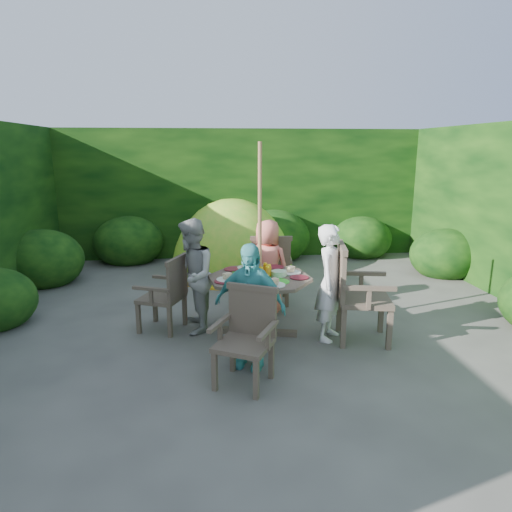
{
  "coord_description": "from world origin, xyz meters",
  "views": [
    {
      "loc": [
        -0.69,
        -5.41,
        2.13
      ],
      "look_at": [
        -0.11,
        -0.04,
        0.85
      ],
      "focal_mm": 32.0,
      "sensor_mm": 36.0,
      "label": 1
    }
  ],
  "objects": [
    {
      "name": "child_right",
      "position": [
        0.67,
        -0.63,
        0.66
      ],
      "size": [
        0.51,
        0.57,
        1.32
      ],
      "primitive_type": "imported",
      "rotation": [
        0.0,
        0.0,
        1.06
      ],
      "color": "white",
      "rests_on": "ground"
    },
    {
      "name": "child_left",
      "position": [
        -0.89,
        -0.25,
        0.68
      ],
      "size": [
        0.53,
        0.67,
        1.35
      ],
      "primitive_type": "imported",
      "rotation": [
        0.0,
        0.0,
        -1.54
      ],
      "color": "#A2A19D",
      "rests_on": "ground"
    },
    {
      "name": "dome_tent",
      "position": [
        -0.27,
        2.39,
        0.0
      ],
      "size": [
        2.28,
        2.28,
        2.59
      ],
      "rotation": [
        0.0,
        0.0,
        0.08
      ],
      "color": "#6AC626",
      "rests_on": "ground"
    },
    {
      "name": "garden_chair_back",
      "position": [
        0.16,
        0.63,
        0.51
      ],
      "size": [
        0.62,
        0.56,
        0.95
      ],
      "rotation": [
        0.0,
        0.0,
        3.05
      ],
      "color": "#43372C",
      "rests_on": "ground"
    },
    {
      "name": "garden_chair_front",
      "position": [
        -0.36,
        -1.52,
        0.46
      ],
      "size": [
        0.67,
        0.64,
        0.86
      ],
      "rotation": [
        0.0,
        0.0,
        -0.48
      ],
      "color": "#43372C",
      "rests_on": "ground"
    },
    {
      "name": "garden_chair_left",
      "position": [
        -1.19,
        -0.19,
        0.46
      ],
      "size": [
        0.62,
        0.66,
        0.87
      ],
      "rotation": [
        0.0,
        0.0,
        -1.96
      ],
      "color": "#43372C",
      "rests_on": "ground"
    },
    {
      "name": "child_front",
      "position": [
        -0.3,
        -1.21,
        0.63
      ],
      "size": [
        0.8,
        0.62,
        1.26
      ],
      "primitive_type": "imported",
      "rotation": [
        0.0,
        0.0,
        -0.49
      ],
      "color": "#4BAFB0",
      "rests_on": "ground"
    },
    {
      "name": "child_back",
      "position": [
        0.08,
        0.34,
        0.62
      ],
      "size": [
        0.72,
        0.64,
        1.24
      ],
      "primitive_type": "imported",
      "rotation": [
        0.0,
        0.0,
        2.62
      ],
      "color": "#F47664",
      "rests_on": "ground"
    },
    {
      "name": "garden_chair_right",
      "position": [
        0.94,
        -0.7,
        0.57
      ],
      "size": [
        0.67,
        0.73,
        1.06
      ],
      "rotation": [
        0.0,
        0.0,
        1.38
      ],
      "color": "#43372C",
      "rests_on": "ground"
    },
    {
      "name": "parasol_pole",
      "position": [
        -0.11,
        -0.44,
        1.1
      ],
      "size": [
        0.05,
        0.05,
        2.2
      ],
      "primitive_type": "cylinder",
      "rotation": [
        0.0,
        0.0,
        -0.24
      ],
      "color": "olive",
      "rests_on": "ground"
    },
    {
      "name": "ground",
      "position": [
        0.0,
        0.0,
        0.0
      ],
      "size": [
        60.0,
        60.0,
        0.0
      ],
      "primitive_type": "plane",
      "color": "#4D4B45",
      "rests_on": "ground"
    },
    {
      "name": "hedge_enclosure",
      "position": [
        0.0,
        1.33,
        1.25
      ],
      "size": [
        9.0,
        9.0,
        2.5
      ],
      "color": "black",
      "rests_on": "ground"
    },
    {
      "name": "patio_table",
      "position": [
        -0.11,
        -0.44,
        0.59
      ],
      "size": [
        1.46,
        1.46,
        0.84
      ],
      "rotation": [
        0.0,
        0.0,
        -0.24
      ],
      "color": "#43372C",
      "rests_on": "ground"
    }
  ]
}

